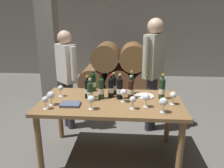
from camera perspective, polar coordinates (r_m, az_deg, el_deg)
The scene contains 28 objects.
ground_plane at distance 2.99m, azimuth -0.30°, elevation -18.08°, with size 14.00×14.00×0.00m, color #66635E.
cellar_back_wall at distance 6.64m, azimuth 2.66°, elevation 14.36°, with size 10.00×0.24×2.80m, color gray.
barrel_stack at distance 5.18m, azimuth 1.99°, elevation 3.69°, with size 1.86×0.90×1.15m.
stone_pillar at distance 4.32m, azimuth -16.30°, elevation 10.85°, with size 0.32×0.32×2.60m, color gray.
dining_table at distance 2.66m, azimuth -0.32°, elevation -6.24°, with size 1.70×0.90×0.76m.
wine_bottle_0 at distance 2.65m, azimuth -2.87°, elevation -1.08°, with size 0.07×0.07×0.32m.
wine_bottle_1 at distance 2.94m, azimuth -4.95°, elevation 0.59°, with size 0.07×0.07×0.30m.
wine_bottle_2 at distance 2.70m, azimuth -6.42°, elevation -1.12°, with size 0.07×0.07×0.28m.
wine_bottle_3 at distance 2.80m, azimuth 0.46°, elevation -0.26°, with size 0.07×0.07×0.29m.
wine_bottle_4 at distance 2.84m, azimuth 5.10°, elevation 0.02°, with size 0.07×0.07×0.31m.
wine_bottle_5 at distance 2.65m, azimuth 2.04°, elevation -1.10°, with size 0.07×0.07×0.32m.
wine_bottle_6 at distance 2.71m, azimuth 12.98°, elevation -1.10°, with size 0.07×0.07×0.32m.
wine_bottle_7 at distance 2.71m, azimuth -0.29°, elevation -0.90°, with size 0.07×0.07×0.29m.
wine_bottle_8 at distance 2.67m, azimuth 4.94°, elevation -1.21°, with size 0.07×0.07×0.29m.
wine_bottle_9 at distance 2.61m, azimuth -5.75°, elevation -1.85°, with size 0.07×0.07×0.27m.
wine_glass_0 at distance 2.56m, azimuth -15.70°, elevation -2.92°, with size 0.09×0.09×0.16m.
wine_glass_1 at distance 2.81m, azimuth -13.33°, elevation -1.20°, with size 0.07×0.07×0.14m.
wine_glass_2 at distance 2.56m, azimuth 3.03°, elevation -2.34°, with size 0.09×0.09×0.16m.
wine_glass_3 at distance 2.38m, azimuth 5.44°, elevation -4.22°, with size 0.07×0.07×0.15m.
wine_glass_4 at distance 2.44m, azimuth 8.99°, elevation -3.58°, with size 0.08×0.08×0.16m.
wine_glass_5 at distance 2.34m, azimuth 13.34°, elevation -4.65°, with size 0.09×0.09×0.16m.
wine_glass_6 at distance 2.47m, azimuth -17.08°, elevation -4.07°, with size 0.07×0.07×0.15m.
wine_glass_7 at distance 2.58m, azimuth 15.70°, elevation -2.94°, with size 0.08×0.08×0.15m.
wine_glass_8 at distance 2.36m, azimuth -5.46°, elevation -4.11°, with size 0.08×0.08×0.16m.
tasting_notebook at distance 2.53m, azimuth -10.84°, elevation -5.24°, with size 0.22×0.16×0.03m, color #4C5670.
serving_plate at distance 2.79m, azimuth 8.46°, elevation -3.12°, with size 0.24×0.24×0.01m, color white.
sommelier_presenting at distance 3.28m, azimuth 10.76°, elevation 4.85°, with size 0.34×0.41×1.72m.
taster_seated_left at distance 3.39m, azimuth -11.80°, elevation 3.07°, with size 0.38×0.37×1.54m.
Camera 1 is at (0.20, -2.43, 1.73)m, focal length 34.93 mm.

